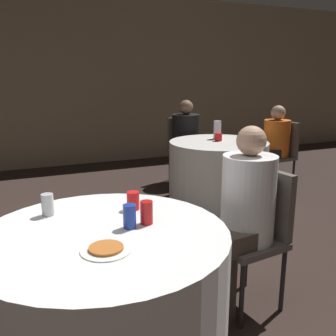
% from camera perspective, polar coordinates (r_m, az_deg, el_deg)
% --- Properties ---
extents(wall_back, '(16.00, 0.06, 2.80)m').
position_cam_1_polar(wall_back, '(6.39, -22.51, 12.15)').
color(wall_back, gray).
rests_on(wall_back, ground_plane).
extents(table_near, '(1.25, 1.25, 0.73)m').
position_cam_1_polar(table_near, '(2.06, -9.45, -18.94)').
color(table_near, white).
rests_on(table_near, ground_plane).
extents(table_far, '(1.16, 1.16, 0.73)m').
position_cam_1_polar(table_far, '(4.51, 7.58, -0.55)').
color(table_far, white).
rests_on(table_far, ground_plane).
extents(chair_near_east, '(0.45, 0.45, 0.90)m').
position_cam_1_polar(chair_near_east, '(2.49, 13.48, -8.43)').
color(chair_near_east, '#59514C').
rests_on(chair_near_east, ground_plane).
extents(chair_far_east, '(0.43, 0.43, 0.90)m').
position_cam_1_polar(chair_far_east, '(5.09, 16.83, 2.76)').
color(chair_far_east, '#59514C').
rests_on(chair_far_east, ground_plane).
extents(chair_far_north, '(0.40, 0.41, 0.90)m').
position_cam_1_polar(chair_far_north, '(5.33, 2.29, 3.81)').
color(chair_far_north, '#59514C').
rests_on(chair_far_north, ground_plane).
extents(person_orange_shirt, '(0.51, 0.34, 1.12)m').
position_cam_1_polar(person_orange_shirt, '(4.98, 15.46, 2.85)').
color(person_orange_shirt, '#282828').
rests_on(person_orange_shirt, ground_plane).
extents(person_white_shirt, '(0.50, 0.36, 1.19)m').
position_cam_1_polar(person_white_shirt, '(2.36, 10.70, -8.03)').
color(person_white_shirt, '#4C4238').
rests_on(person_white_shirt, ground_plane).
extents(person_black_shirt, '(0.38, 0.53, 1.16)m').
position_cam_1_polar(person_black_shirt, '(5.18, 3.02, 4.17)').
color(person_black_shirt, black).
rests_on(person_black_shirt, ground_plane).
extents(pizza_plate_near, '(0.23, 0.23, 0.02)m').
position_cam_1_polar(pizza_plate_near, '(1.70, -9.41, -12.07)').
color(pizza_plate_near, white).
rests_on(pizza_plate_near, table_near).
extents(soda_can_red, '(0.07, 0.07, 0.12)m').
position_cam_1_polar(soda_can_red, '(1.95, -3.29, -6.79)').
color(soda_can_red, red).
rests_on(soda_can_red, table_near).
extents(soda_can_blue, '(0.07, 0.07, 0.12)m').
position_cam_1_polar(soda_can_blue, '(1.90, -5.88, -7.34)').
color(soda_can_blue, '#1E38A5').
rests_on(soda_can_blue, table_near).
extents(soda_can_silver, '(0.07, 0.07, 0.12)m').
position_cam_1_polar(soda_can_silver, '(2.16, -17.87, -5.34)').
color(soda_can_silver, silver).
rests_on(soda_can_silver, table_near).
extents(cup_near, '(0.07, 0.07, 0.10)m').
position_cam_1_polar(cup_near, '(2.16, -5.34, -4.98)').
color(cup_near, red).
rests_on(cup_near, table_near).
extents(bottle_far, '(0.09, 0.09, 0.22)m').
position_cam_1_polar(bottle_far, '(4.62, 7.52, 5.79)').
color(bottle_far, white).
rests_on(bottle_far, table_far).
extents(cup_far, '(0.09, 0.09, 0.09)m').
position_cam_1_polar(cup_far, '(4.47, 7.69, 4.70)').
color(cup_far, red).
rests_on(cup_far, table_far).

